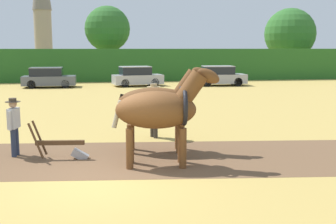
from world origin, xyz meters
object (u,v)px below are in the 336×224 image
at_px(parked_car_center_left, 137,77).
at_px(parked_car_center, 220,76).
at_px(tree_center_right, 290,34).
at_px(plow, 65,147).
at_px(draft_horse_lead_right, 159,103).
at_px(church_spire, 42,1).
at_px(farmer_at_plow, 14,123).
at_px(draft_horse_lead_left, 161,110).
at_px(parked_car_left, 48,78).
at_px(tree_center, 107,29).
at_px(farmer_beside_team, 154,106).

xyz_separation_m(parked_car_center_left, parked_car_center, (6.53, -0.54, 0.01)).
relative_size(tree_center_right, plow, 4.59).
bearing_deg(tree_center_right, parked_car_center, -133.98).
bearing_deg(parked_car_center, draft_horse_lead_right, -108.21).
xyz_separation_m(church_spire, farmer_at_plow, (6.77, -58.62, -9.36)).
xyz_separation_m(draft_horse_lead_right, plow, (-2.63, -0.49, -1.10)).
bearing_deg(draft_horse_lead_left, plow, 163.49).
bearing_deg(farmer_at_plow, tree_center_right, 64.76).
height_order(tree_center_right, parked_car_left, tree_center_right).
height_order(plow, parked_car_center_left, parked_car_center_left).
relative_size(tree_center, draft_horse_lead_right, 2.48).
bearing_deg(draft_horse_lead_left, parked_car_center_left, 92.82).
bearing_deg(farmer_at_plow, draft_horse_lead_right, 9.34).
xyz_separation_m(tree_center, plow, (-1.64, -30.94, -4.47)).
bearing_deg(draft_horse_lead_left, tree_center_right, 66.65).
xyz_separation_m(tree_center, parked_car_center, (8.60, -9.91, -4.04)).
xyz_separation_m(tree_center_right, farmer_at_plow, (-22.66, -31.93, -3.52)).
xyz_separation_m(farmer_at_plow, parked_car_center_left, (5.10, 21.02, -0.20)).
bearing_deg(farmer_beside_team, parked_car_left, 85.22).
distance_m(draft_horse_lead_right, farmer_beside_team, 1.92).
distance_m(tree_center_right, parked_car_center, 16.33).
bearing_deg(draft_horse_lead_left, church_spire, 105.98).
bearing_deg(parked_car_left, draft_horse_lead_right, -76.03).
distance_m(tree_center, parked_car_left, 11.30).
relative_size(church_spire, farmer_at_plow, 12.17).
bearing_deg(farmer_beside_team, farmer_at_plow, -177.33).
bearing_deg(parked_car_center, draft_horse_lead_left, -107.30).
distance_m(parked_car_left, parked_car_center_left, 6.70).
height_order(draft_horse_lead_left, farmer_beside_team, draft_horse_lead_left).
bearing_deg(church_spire, parked_car_left, -82.19).
distance_m(farmer_beside_team, parked_car_center, 20.12).
xyz_separation_m(draft_horse_lead_left, draft_horse_lead_right, (0.16, 1.51, -0.03)).
bearing_deg(parked_car_center, church_spire, 117.86).
relative_size(draft_horse_lead_right, farmer_at_plow, 1.75).
height_order(farmer_beside_team, parked_car_center, farmer_beside_team).
bearing_deg(tree_center_right, draft_horse_lead_left, -119.32).
relative_size(church_spire, parked_car_left, 5.00).
xyz_separation_m(draft_horse_lead_left, plow, (-2.47, 1.02, -1.13)).
bearing_deg(farmer_at_plow, farmer_beside_team, 34.19).
height_order(draft_horse_lead_right, parked_car_center, draft_horse_lead_right).
relative_size(parked_car_left, parked_car_center_left, 0.97).
relative_size(draft_horse_lead_left, plow, 1.76).
bearing_deg(parked_car_center, farmer_at_plow, -117.46).
bearing_deg(farmer_beside_team, parked_car_center, 46.63).
bearing_deg(church_spire, draft_horse_lead_left, -79.99).
xyz_separation_m(church_spire, farmer_beside_team, (10.87, -56.79, -9.22)).
bearing_deg(parked_car_center_left, church_spire, 97.79).
distance_m(draft_horse_lead_right, parked_car_center, 21.91).
distance_m(church_spire, farmer_beside_team, 58.55).
xyz_separation_m(tree_center_right, draft_horse_lead_left, (-18.81, -33.49, -3.01)).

